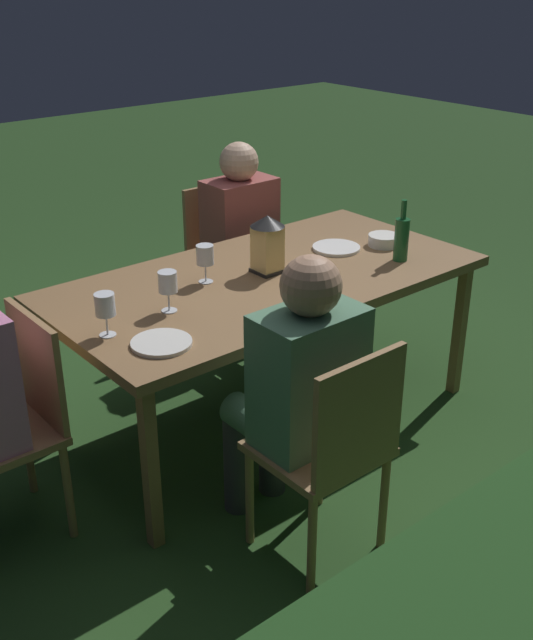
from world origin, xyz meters
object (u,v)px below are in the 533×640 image
at_px(chair_head_far, 13,418).
at_px(chair_side_left_a, 226,254).
at_px(dining_table, 266,285).
at_px(person_in_green, 296,386).
at_px(chair_side_right_b, 333,445).
at_px(plate_a, 161,343).
at_px(bowl_bread, 315,294).
at_px(green_bottle_on_table, 402,238).
at_px(wine_glass_b, 168,284).
at_px(lantern_centerpiece, 267,241).
at_px(wine_glass_c, 105,307).
at_px(person_in_rust, 247,238).
at_px(plate_b, 336,248).
at_px(bowl_olives, 384,240).
at_px(wine_glass_a, 205,257).

height_order(chair_head_far, chair_side_left_a, same).
xyz_separation_m(dining_table, person_in_green, (0.44, 0.69, -0.05)).
bearing_deg(chair_side_right_b, plate_a, -63.48).
height_order(dining_table, bowl_bread, bowl_bread).
distance_m(green_bottle_on_table, bowl_bread, 0.63).
height_order(chair_side_left_a, wine_glass_b, wine_glass_b).
height_order(lantern_centerpiece, wine_glass_c, lantern_centerpiece).
distance_m(chair_side_left_a, lantern_centerpiece, 1.03).
xyz_separation_m(person_in_rust, wine_glass_c, (1.28, 0.78, 0.22)).
relative_size(green_bottle_on_table, plate_b, 1.25).
bearing_deg(plate_a, wine_glass_b, -128.71).
bearing_deg(dining_table, person_in_rust, -122.34).
distance_m(plate_b, bowl_bread, 0.63).
xyz_separation_m(chair_head_far, person_in_green, (-0.78, 0.69, 0.15)).
xyz_separation_m(dining_table, chair_side_right_b, (0.44, 0.88, -0.21)).
relative_size(chair_side_right_b, wine_glass_c, 5.15).
relative_size(lantern_centerpiece, wine_glass_b, 1.57).
xyz_separation_m(chair_side_right_b, bowl_olives, (-1.13, -0.82, 0.28)).
xyz_separation_m(person_in_rust, plate_a, (1.17, 0.97, 0.11)).
xyz_separation_m(wine_glass_c, bowl_olives, (-1.54, -0.02, -0.09)).
xyz_separation_m(person_in_green, wine_glass_b, (0.11, -0.64, 0.22)).
bearing_deg(person_in_green, plate_a, -53.49).
bearing_deg(plate_a, wine_glass_a, -140.89).
distance_m(chair_head_far, plate_a, 0.62).
relative_size(chair_side_left_a, bowl_bread, 6.02).
relative_size(chair_side_left_a, lantern_centerpiece, 3.28).
xyz_separation_m(bowl_olives, bowl_bread, (0.72, 0.27, -0.00)).
xyz_separation_m(chair_head_far, bowl_olives, (-1.91, 0.07, 0.28)).
bearing_deg(chair_side_right_b, chair_head_far, -48.53).
xyz_separation_m(plate_b, bowl_olives, (-0.22, 0.11, 0.02)).
xyz_separation_m(chair_side_right_b, green_bottle_on_table, (-1.04, -0.63, 0.36)).
bearing_deg(chair_head_far, wine_glass_a, -173.70).
relative_size(person_in_rust, lantern_centerpiece, 4.34).
distance_m(chair_side_right_b, plate_a, 0.72).
bearing_deg(bowl_olives, chair_head_far, -2.03).
bearing_deg(plate_b, green_bottle_on_table, 112.70).
distance_m(chair_side_left_a, wine_glass_b, 1.41).
xyz_separation_m(chair_side_right_b, wine_glass_a, (-0.18, -0.99, 0.37)).
relative_size(chair_head_far, bowl_olives, 5.65).
height_order(chair_side_right_b, plate_b, chair_side_right_b).
height_order(bowl_olives, bowl_bread, bowl_olives).
height_order(dining_table, plate_b, plate_b).
relative_size(chair_side_right_b, wine_glass_a, 5.15).
xyz_separation_m(lantern_centerpiece, plate_b, (-0.45, -0.02, -0.14)).
relative_size(lantern_centerpiece, bowl_bread, 1.83).
height_order(person_in_green, bowl_olives, person_in_green).
relative_size(dining_table, bowl_olives, 12.59).
distance_m(wine_glass_b, bowl_olives, 1.25).
height_order(green_bottle_on_table, wine_glass_a, green_bottle_on_table).
bearing_deg(wine_glass_c, plate_a, 119.69).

